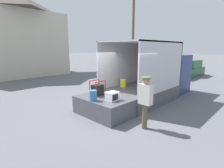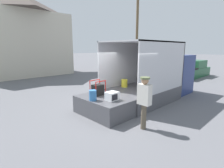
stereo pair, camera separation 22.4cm
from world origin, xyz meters
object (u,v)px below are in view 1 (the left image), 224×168
Objects in this scene: portable_generator at (98,90)px; pickup_truck_green at (187,70)px; box_truck at (156,79)px; worker_person at (145,97)px; orange_bucket at (93,95)px; microwave at (112,96)px; utility_pole at (133,30)px.

pickup_truck_green is at bearing 4.73° from portable_generator.
box_truck reaches higher than worker_person.
worker_person is at bearing -71.27° from orange_bucket.
box_truck reaches higher than microwave.
microwave is at bearing -94.72° from portable_generator.
portable_generator is 2.36m from worker_person.
worker_person is at bearing -89.64° from portable_generator.
utility_pole reaches higher than orange_bucket.
pickup_truck_green reaches higher than portable_generator.
portable_generator is 0.78m from orange_bucket.
portable_generator is 0.12× the size of pickup_truck_green.
portable_generator reaches higher than orange_bucket.
worker_person is at bearing -164.74° from pickup_truck_green.
box_truck is at bearing -5.99° from portable_generator.
box_truck is at bearing -134.82° from utility_pole.
pickup_truck_green reaches higher than microwave.
pickup_truck_green is at bearing 15.26° from worker_person.
box_truck is 4.72m from orange_bucket.
utility_pole reaches higher than pickup_truck_green.
microwave is 1.44m from worker_person.
worker_person is 12.87m from pickup_truck_green.
utility_pole is (11.85, 7.19, 3.69)m from orange_bucket.
portable_generator is 0.07× the size of utility_pole.
portable_generator reaches higher than microwave.
pickup_truck_green is 7.07m from utility_pole.
utility_pole reaches higher than worker_person.
portable_generator is at bearing 35.30° from orange_bucket.
utility_pole reaches higher than portable_generator.
orange_bucket is at bearing 138.95° from microwave.
portable_generator is (-4.09, 0.43, -0.00)m from box_truck.
worker_person is at bearing -86.32° from microwave.
orange_bucket is 14.34m from utility_pole.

